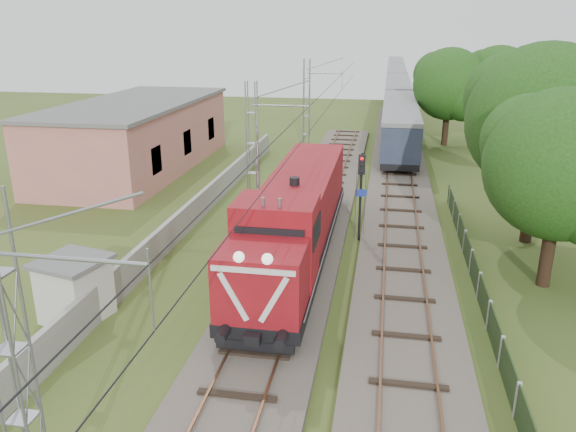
% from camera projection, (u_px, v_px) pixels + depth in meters
% --- Properties ---
extents(ground, '(140.00, 140.00, 0.00)m').
position_uv_depth(ground, '(259.00, 353.00, 19.30)').
color(ground, '#3A511E').
rests_on(ground, ground).
extents(track_main, '(4.20, 70.00, 0.45)m').
position_uv_depth(track_main, '(292.00, 266.00, 25.76)').
color(track_main, '#6B6054').
rests_on(track_main, ground).
extents(track_side, '(4.20, 80.00, 0.45)m').
position_uv_depth(track_side, '(400.00, 193.00, 37.05)').
color(track_side, '#6B6054').
rests_on(track_side, ground).
extents(catenary, '(3.31, 70.00, 8.00)m').
position_uv_depth(catenary, '(253.00, 157.00, 29.66)').
color(catenary, gray).
rests_on(catenary, ground).
extents(boundary_wall, '(0.25, 40.00, 1.50)m').
position_uv_depth(boundary_wall, '(193.00, 213.00, 31.31)').
color(boundary_wall, '#9E9E99').
rests_on(boundary_wall, ground).
extents(station_building, '(8.40, 20.40, 5.22)m').
position_uv_depth(station_building, '(138.00, 135.00, 43.28)').
color(station_building, tan).
rests_on(station_building, ground).
extents(fence, '(0.12, 32.00, 1.20)m').
position_uv_depth(fence, '(489.00, 315.00, 20.59)').
color(fence, black).
rests_on(fence, ground).
extents(locomotive, '(3.06, 17.49, 4.44)m').
position_uv_depth(locomotive, '(296.00, 216.00, 26.01)').
color(locomotive, black).
rests_on(locomotive, ground).
extents(coach_rake, '(2.98, 88.87, 3.44)m').
position_uv_depth(coach_rake, '(397.00, 84.00, 81.42)').
color(coach_rake, black).
rests_on(coach_rake, ground).
extents(signal_post, '(0.51, 0.40, 4.64)m').
position_uv_depth(signal_post, '(361.00, 182.00, 28.36)').
color(signal_post, black).
rests_on(signal_post, ground).
extents(relay_hut, '(2.86, 2.86, 2.44)m').
position_uv_depth(relay_hut, '(75.00, 289.00, 21.24)').
color(relay_hut, beige).
rests_on(relay_hut, ground).
extents(tree_a, '(6.53, 6.22, 8.46)m').
position_uv_depth(tree_a, '(564.00, 167.00, 22.61)').
color(tree_a, '#331F14').
rests_on(tree_a, ground).
extents(tree_b, '(7.74, 7.37, 10.03)m').
position_uv_depth(tree_b, '(545.00, 121.00, 27.17)').
color(tree_b, '#331F14').
rests_on(tree_b, ground).
extents(tree_c, '(6.82, 6.50, 8.84)m').
position_uv_depth(tree_c, '(450.00, 85.00, 50.79)').
color(tree_c, '#331F14').
rests_on(tree_c, ground).
extents(tree_d, '(6.94, 6.61, 8.99)m').
position_uv_depth(tree_d, '(498.00, 83.00, 51.46)').
color(tree_d, '#331F14').
rests_on(tree_d, ground).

